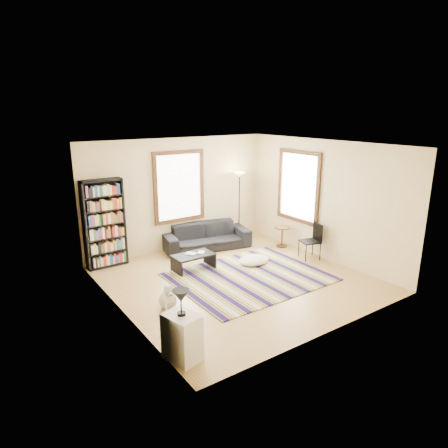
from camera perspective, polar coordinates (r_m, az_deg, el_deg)
floor at (r=8.53m, az=1.93°, el=-8.22°), size 5.00×5.00×0.10m
ceiling at (r=7.80m, az=2.13°, el=11.60°), size 5.00×5.00×0.10m
wall_back at (r=10.15m, az=-6.60°, el=4.28°), size 5.00×0.10×2.80m
wall_front at (r=6.27m, az=16.05°, el=-3.73°), size 5.00×0.10×2.80m
wall_left at (r=6.89m, az=-15.29°, el=-1.89°), size 0.10×5.00×2.80m
wall_right at (r=9.74m, az=14.19°, el=3.39°), size 0.10×5.00×2.80m
window_back at (r=10.04m, az=-6.42°, el=5.32°), size 1.20×0.06×1.60m
window_right at (r=10.17m, az=10.60°, el=5.29°), size 0.06×1.20×1.60m
rug at (r=8.62m, az=3.68°, el=-7.53°), size 3.11×2.49×0.02m
sofa at (r=10.25m, az=-2.54°, el=-1.74°), size 2.33×1.29×0.64m
bookshelf at (r=9.29m, az=-16.74°, el=0.04°), size 0.90×0.30×2.00m
coffee_table at (r=8.95m, az=-4.38°, el=-5.44°), size 1.01×0.77×0.36m
book_a at (r=8.84m, az=-4.97°, el=-4.42°), size 0.28×0.27×0.02m
book_b at (r=9.00m, az=-3.74°, el=-4.04°), size 0.23×0.24×0.01m
floor_cushion at (r=9.31m, az=4.30°, el=-5.15°), size 0.83×0.68×0.19m
floor_lamp at (r=10.77m, az=2.18°, el=2.51°), size 0.39×0.39×1.86m
side_table at (r=10.48m, az=8.29°, el=-1.80°), size 0.48×0.48×0.54m
folding_chair at (r=9.71m, az=12.16°, el=-2.45°), size 0.52×0.51×0.86m
white_cabinet at (r=5.91m, az=-5.99°, el=-15.78°), size 0.49×0.58×0.70m
table_lamp at (r=5.64m, az=-6.16°, el=-11.11°), size 0.31×0.31×0.38m
dog at (r=7.33m, az=-8.08°, el=-10.05°), size 0.47×0.57×0.50m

